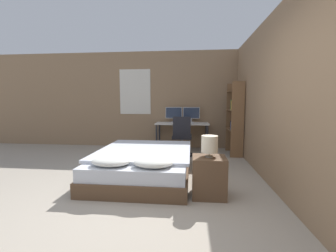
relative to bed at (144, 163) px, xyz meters
The scene contains 13 objects.
ground_plane 1.41m from the bed, 81.86° to the right, with size 20.00×20.00×0.00m, color #9E9384.
wall_back 2.85m from the bed, 85.92° to the left, with size 12.00×0.08×2.70m.
wall_side_right 2.36m from the bed, ahead, with size 0.06×12.00×2.70m.
bed is the anchor object (origin of this frame).
nightstand 1.28m from the bed, 33.40° to the right, with size 0.46×0.41×0.56m.
bedside_lamp 1.38m from the bed, 33.40° to the right, with size 0.22×0.22×0.30m.
desk 2.35m from the bed, 75.62° to the left, with size 1.41×0.62×0.73m.
monitor_left 2.57m from the bed, 82.31° to the left, with size 0.46×0.16×0.42m.
monitor_right 2.68m from the bed, 71.52° to the left, with size 0.46×0.16×0.42m.
keyboard 2.17m from the bed, 74.25° to the left, with size 0.40×0.13×0.02m.
computer_mouse 2.27m from the bed, 66.97° to the left, with size 0.07×0.05×0.04m.
office_chair 1.68m from the bed, 69.07° to the left, with size 0.52×0.52×0.96m.
bookshelf 2.72m from the bed, 44.15° to the left, with size 0.29×0.78×1.77m.
Camera 1 is at (0.63, -2.38, 1.33)m, focal length 24.00 mm.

